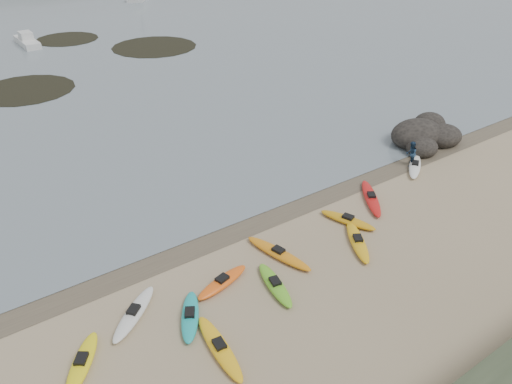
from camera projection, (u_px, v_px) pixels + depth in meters
ground at (256, 216)px, 26.80m from camera, size 600.00×600.00×0.00m
wet_sand at (259, 218)px, 26.58m from camera, size 60.00×60.00×0.00m
kayaks at (283, 259)px, 23.38m from camera, size 25.01×8.70×0.34m
person_east at (411, 154)px, 31.41m from camera, size 1.00×0.95×1.62m
rock_cluster at (424, 138)px, 34.70m from camera, size 5.51×4.09×1.98m
kelp_mats at (94, 57)px, 53.02m from camera, size 24.61×23.91×0.04m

